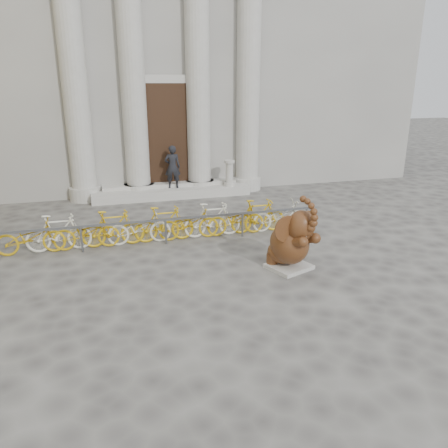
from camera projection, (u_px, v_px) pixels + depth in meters
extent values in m
plane|color=#474442|center=(254.00, 314.00, 8.36)|extent=(80.00, 80.00, 0.00)
cube|color=gray|center=(147.00, 42.00, 20.22)|extent=(22.00, 10.00, 12.00)
cube|color=black|center=(167.00, 135.00, 16.72)|extent=(2.40, 0.16, 4.00)
cylinder|color=#A8A59E|center=(75.00, 89.00, 15.24)|extent=(0.90, 0.90, 8.00)
cylinder|color=#A8A59E|center=(133.00, 89.00, 15.77)|extent=(0.90, 0.90, 8.00)
cylinder|color=#A8A59E|center=(198.00, 89.00, 16.40)|extent=(0.90, 0.90, 8.00)
cylinder|color=#A8A59E|center=(248.00, 89.00, 16.92)|extent=(0.90, 0.90, 8.00)
cube|color=#A8A59E|center=(172.00, 192.00, 16.89)|extent=(6.00, 1.20, 0.36)
cube|color=#A8A59E|center=(289.00, 266.00, 10.39)|extent=(1.15, 1.10, 0.09)
ellipsoid|color=black|center=(283.00, 251.00, 10.45)|extent=(0.98, 0.96, 0.59)
ellipsoid|color=black|center=(289.00, 243.00, 10.23)|extent=(1.22, 1.35, 0.96)
cylinder|color=black|center=(272.00, 258.00, 10.44)|extent=(0.36, 0.36, 0.24)
cylinder|color=black|center=(287.00, 254.00, 10.73)|extent=(0.36, 0.36, 0.24)
cylinder|color=black|center=(295.00, 242.00, 9.78)|extent=(0.40, 0.59, 0.37)
cylinder|color=black|center=(307.00, 239.00, 10.01)|extent=(0.40, 0.59, 0.37)
ellipsoid|color=black|center=(301.00, 226.00, 9.82)|extent=(0.79, 0.77, 0.74)
cylinder|color=black|center=(287.00, 229.00, 9.73)|extent=(0.63, 0.08, 0.63)
cylinder|color=black|center=(307.00, 224.00, 10.09)|extent=(0.52, 0.43, 0.63)
cone|color=beige|center=(303.00, 235.00, 9.66)|extent=(0.18, 0.21, 0.10)
cone|color=beige|center=(310.00, 233.00, 9.79)|extent=(0.09, 0.22, 0.10)
cube|color=slate|center=(165.00, 220.00, 11.76)|extent=(8.78, 0.06, 0.06)
cylinder|color=slate|center=(82.00, 239.00, 11.29)|extent=(0.06, 0.06, 0.70)
cylinder|color=slate|center=(166.00, 232.00, 11.87)|extent=(0.06, 0.06, 0.70)
cylinder|color=slate|center=(242.00, 225.00, 12.45)|extent=(0.06, 0.06, 0.70)
cylinder|color=slate|center=(306.00, 219.00, 12.97)|extent=(0.06, 0.06, 0.70)
imported|color=gold|center=(30.00, 235.00, 11.14)|extent=(1.70, 0.50, 1.00)
imported|color=silver|center=(59.00, 233.00, 11.33)|extent=(1.66, 0.47, 1.00)
imported|color=gold|center=(86.00, 231.00, 11.51)|extent=(1.70, 0.50, 1.00)
imported|color=gold|center=(113.00, 228.00, 11.69)|extent=(1.66, 0.47, 1.00)
imported|color=silver|center=(139.00, 226.00, 11.87)|extent=(1.70, 0.50, 1.00)
imported|color=gold|center=(164.00, 224.00, 12.05)|extent=(1.66, 0.47, 1.00)
imported|color=gold|center=(189.00, 222.00, 12.23)|extent=(1.70, 0.50, 1.00)
imported|color=silver|center=(213.00, 220.00, 12.41)|extent=(1.66, 0.47, 1.00)
imported|color=gold|center=(236.00, 218.00, 12.60)|extent=(1.70, 0.50, 1.00)
imported|color=gold|center=(258.00, 216.00, 12.78)|extent=(1.66, 0.47, 1.00)
imported|color=silver|center=(280.00, 214.00, 12.96)|extent=(1.70, 0.50, 1.00)
imported|color=black|center=(172.00, 167.00, 16.55)|extent=(0.64, 0.47, 1.63)
cylinder|color=#A8A59E|center=(229.00, 184.00, 17.13)|extent=(0.41, 0.41, 0.12)
cylinder|color=#A8A59E|center=(229.00, 174.00, 17.01)|extent=(0.29, 0.29, 0.92)
cylinder|color=#A8A59E|center=(229.00, 162.00, 16.86)|extent=(0.41, 0.41, 0.10)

